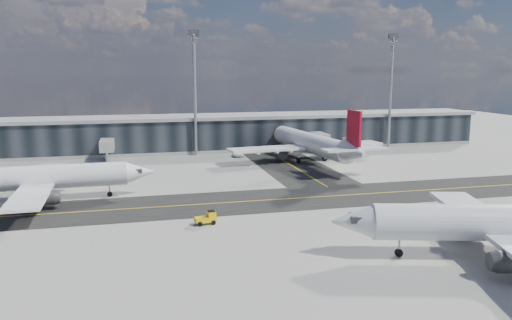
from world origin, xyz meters
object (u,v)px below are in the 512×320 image
at_px(airliner_redtail, 311,143).
at_px(airliner_af, 28,178).
at_px(baggage_tug, 207,218).
at_px(service_van, 238,154).

bearing_deg(airliner_redtail, airliner_af, -164.65).
bearing_deg(baggage_tug, airliner_redtail, 136.97).
bearing_deg(service_van, airliner_af, -131.47).
relative_size(airliner_af, service_van, 7.58).
xyz_separation_m(airliner_af, service_van, (39.27, 32.29, -2.98)).
distance_m(airliner_redtail, baggage_tug, 48.71).
bearing_deg(airliner_af, baggage_tug, 53.26).
xyz_separation_m(baggage_tug, service_van, (14.51, 49.99, -0.17)).
bearing_deg(baggage_tug, airliner_af, -132.61).
relative_size(airliner_af, airliner_redtail, 0.88).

